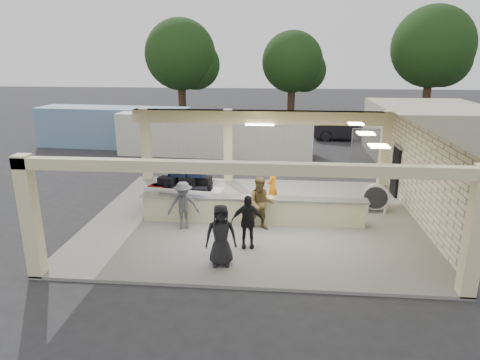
# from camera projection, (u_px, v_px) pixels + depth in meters

# --- Properties ---
(ground) EXTENTS (120.00, 120.00, 0.00)m
(ground) POSITION_uv_depth(u_px,v_px,m) (253.00, 220.00, 16.20)
(ground) COLOR #262629
(ground) RESTS_ON ground
(pavilion) EXTENTS (12.01, 10.00, 3.55)m
(pavilion) POSITION_uv_depth(u_px,v_px,m) (260.00, 181.00, 16.43)
(pavilion) COLOR slate
(pavilion) RESTS_ON ground
(baggage_counter) EXTENTS (8.20, 0.58, 0.98)m
(baggage_counter) POSITION_uv_depth(u_px,v_px,m) (253.00, 210.00, 15.56)
(baggage_counter) COLOR #C3C291
(baggage_counter) RESTS_ON pavilion
(luggage_cart) EXTENTS (2.99, 2.11, 1.62)m
(luggage_cart) POSITION_uv_depth(u_px,v_px,m) (183.00, 187.00, 16.87)
(luggage_cart) COLOR silver
(luggage_cart) RESTS_ON pavilion
(drum_fan) EXTENTS (1.04, 0.55, 1.10)m
(drum_fan) POSITION_uv_depth(u_px,v_px,m) (376.00, 197.00, 16.62)
(drum_fan) COLOR silver
(drum_fan) RESTS_ON pavilion
(baggage_handler) EXTENTS (0.56, 0.66, 1.60)m
(baggage_handler) POSITION_uv_depth(u_px,v_px,m) (272.00, 186.00, 17.23)
(baggage_handler) COLOR orange
(baggage_handler) RESTS_ON pavilion
(passenger_a) EXTENTS (0.96, 0.49, 1.91)m
(passenger_a) POSITION_uv_depth(u_px,v_px,m) (261.00, 204.00, 14.82)
(passenger_a) COLOR brown
(passenger_a) RESTS_ON pavilion
(passenger_b) EXTENTS (1.06, 0.49, 1.75)m
(passenger_b) POSITION_uv_depth(u_px,v_px,m) (247.00, 221.00, 13.50)
(passenger_b) COLOR black
(passenger_b) RESTS_ON pavilion
(passenger_c) EXTENTS (1.17, 0.65, 1.72)m
(passenger_c) POSITION_uv_depth(u_px,v_px,m) (183.00, 205.00, 14.94)
(passenger_c) COLOR #47474C
(passenger_c) RESTS_ON pavilion
(passenger_d) EXTENTS (0.95, 0.49, 1.86)m
(passenger_d) POSITION_uv_depth(u_px,v_px,m) (221.00, 235.00, 12.35)
(passenger_d) COLOR black
(passenger_d) RESTS_ON pavilion
(car_white_a) EXTENTS (4.49, 2.17, 1.27)m
(car_white_a) POSITION_uv_depth(u_px,v_px,m) (411.00, 138.00, 28.28)
(car_white_a) COLOR white
(car_white_a) RESTS_ON ground
(car_white_b) EXTENTS (5.43, 3.66, 1.61)m
(car_white_b) POSITION_uv_depth(u_px,v_px,m) (420.00, 135.00, 28.34)
(car_white_b) COLOR white
(car_white_b) RESTS_ON ground
(car_dark) EXTENTS (4.62, 1.77, 1.52)m
(car_dark) POSITION_uv_depth(u_px,v_px,m) (345.00, 130.00, 30.51)
(car_dark) COLOR black
(car_dark) RESTS_ON ground
(container_white) EXTENTS (11.86, 2.92, 2.55)m
(container_white) POSITION_uv_depth(u_px,v_px,m) (215.00, 134.00, 26.07)
(container_white) COLOR silver
(container_white) RESTS_ON ground
(container_blue) EXTENTS (10.12, 3.05, 2.60)m
(container_blue) POSITION_uv_depth(u_px,v_px,m) (114.00, 127.00, 28.35)
(container_blue) COLOR #6983A9
(container_blue) RESTS_ON ground
(fence) EXTENTS (12.06, 0.06, 2.03)m
(fence) POSITION_uv_depth(u_px,v_px,m) (462.00, 147.00, 23.53)
(fence) COLOR gray
(fence) RESTS_ON ground
(tree_left) EXTENTS (6.60, 6.30, 9.00)m
(tree_left) POSITION_uv_depth(u_px,v_px,m) (185.00, 57.00, 38.28)
(tree_left) COLOR #382619
(tree_left) RESTS_ON ground
(tree_mid) EXTENTS (6.00, 5.60, 8.00)m
(tree_mid) POSITION_uv_depth(u_px,v_px,m) (296.00, 64.00, 39.51)
(tree_mid) COLOR #382619
(tree_mid) RESTS_ON ground
(tree_right) EXTENTS (7.20, 7.00, 10.00)m
(tree_right) POSITION_uv_depth(u_px,v_px,m) (435.00, 50.00, 37.17)
(tree_right) COLOR #382619
(tree_right) RESTS_ON ground
(adjacent_building) EXTENTS (6.00, 8.00, 3.20)m
(adjacent_building) POSITION_uv_depth(u_px,v_px,m) (429.00, 134.00, 24.46)
(adjacent_building) COLOR #BFB598
(adjacent_building) RESTS_ON ground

